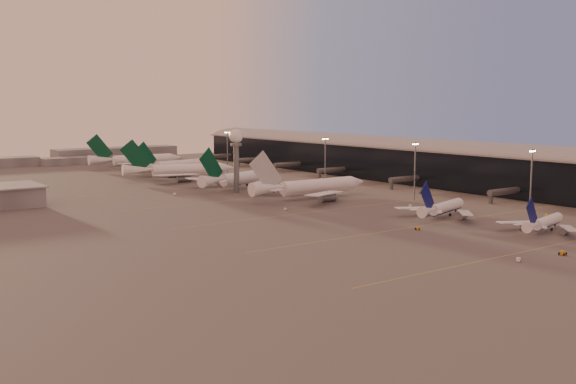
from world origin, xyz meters
TOP-DOWN VIEW (x-y plane):
  - ground at (0.00, 0.00)m, footprint 700.00×700.00m
  - taxiway_markings at (30.00, 56.00)m, footprint 180.00×185.25m
  - terminal at (107.88, 110.09)m, footprint 57.00×362.00m
  - radar_tower at (5.00, 120.00)m, footprint 6.40×6.40m
  - mast_a at (58.00, 0.00)m, footprint 3.60×0.56m
  - mast_b at (55.00, 55.00)m, footprint 3.60×0.56m
  - mast_c at (50.00, 110.00)m, footprint 3.60×0.56m
  - mast_d at (48.00, 200.00)m, footprint 3.60×0.56m
  - distant_horizon at (2.62, 325.14)m, footprint 165.00×37.50m
  - narrowbody_near at (35.26, -21.22)m, footprint 32.45×25.58m
  - narrowbody_mid at (30.19, 17.00)m, footprint 36.79×28.91m
  - widebody_white at (21.50, 84.69)m, footprint 62.78×50.32m
  - greentail_a at (15.83, 132.28)m, footprint 56.99×45.28m
  - greentail_b at (8.14, 183.97)m, footprint 61.33×48.98m
  - greentail_c at (22.59, 218.34)m, footprint 54.03×43.27m
  - greentail_d at (16.38, 260.93)m, footprint 61.88×49.79m
  - gsv_truck_a at (-6.89, -41.22)m, footprint 5.73×3.84m
  - gsv_tug_near at (9.12, -43.90)m, footprint 2.94×4.26m
  - gsv_catering_a at (62.49, -4.50)m, footprint 5.29×3.13m
  - gsv_tug_mid at (4.42, 5.64)m, footprint 3.71×3.33m
  - gsv_truck_b at (38.66, 41.45)m, footprint 5.67×3.69m
  - gsv_truck_c at (-6.87, 64.20)m, footprint 4.97×2.73m
  - gsv_catering_b at (72.58, 67.73)m, footprint 4.67×2.45m
  - gsv_tug_far at (19.66, 109.48)m, footprint 2.33×3.38m
  - gsv_truck_d at (-22.65, 129.20)m, footprint 2.27×5.47m
  - gsv_tug_hangar at (54.63, 157.20)m, footprint 3.44×2.67m

SIDE VIEW (x-z plane):
  - ground at x=0.00m, z-range 0.00..0.00m
  - taxiway_markings at x=30.00m, z-range 0.00..0.02m
  - gsv_tug_hangar at x=54.63m, z-range 0.01..0.88m
  - gsv_tug_far at x=19.66m, z-range 0.01..0.91m
  - gsv_tug_mid at x=4.42m, z-range 0.01..0.92m
  - gsv_tug_near at x=9.12m, z-range 0.02..1.14m
  - gsv_truck_c at x=-6.87m, z-range 0.02..1.92m
  - gsv_truck_b at x=38.66m, z-range 0.02..2.18m
  - gsv_truck_d at x=-22.65m, z-range 0.02..2.18m
  - gsv_truck_a at x=-6.89m, z-range 0.02..2.20m
  - gsv_catering_b at x=72.58m, z-range 0.00..3.71m
  - gsv_catering_a at x=62.49m, z-range 0.00..4.06m
  - narrowbody_near at x=35.26m, z-range -3.84..9.06m
  - narrowbody_mid at x=30.19m, z-range -4.41..10.41m
  - greentail_c at x=22.59m, z-range -6.39..13.38m
  - greentail_a at x=15.83m, z-range -6.94..14.53m
  - widebody_white at x=21.50m, z-range -7.22..14.88m
  - distant_horizon at x=2.62m, z-range -0.61..8.39m
  - greentail_d at x=16.38m, z-range -7.27..15.21m
  - greentail_b at x=8.14m, z-range -7.32..15.32m
  - terminal at x=107.88m, z-range -1.00..22.04m
  - mast_a at x=58.00m, z-range 1.24..26.24m
  - mast_b at x=55.00m, z-range 1.24..26.24m
  - mast_c at x=50.00m, z-range 1.24..26.24m
  - mast_d at x=48.00m, z-range 1.24..26.24m
  - radar_tower at x=5.00m, z-range 5.40..36.50m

